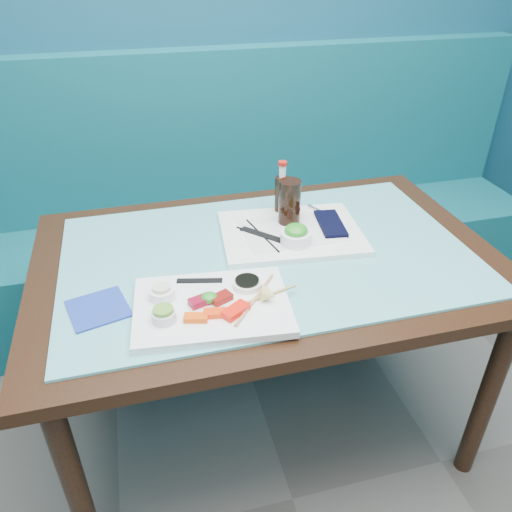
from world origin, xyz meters
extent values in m
cube|color=#0E565E|center=(0.00, 2.22, 0.23)|extent=(3.00, 0.55, 0.45)
cube|color=#0E565E|center=(0.00, 2.44, 0.70)|extent=(3.00, 0.12, 0.95)
cube|color=black|center=(0.00, 1.45, 0.73)|extent=(1.40, 0.90, 0.04)
cylinder|color=black|center=(-0.62, 1.08, 0.35)|extent=(0.06, 0.06, 0.71)
cylinder|color=black|center=(0.62, 1.08, 0.35)|extent=(0.06, 0.06, 0.71)
cylinder|color=black|center=(-0.62, 1.82, 0.35)|extent=(0.06, 0.06, 0.71)
cylinder|color=black|center=(0.62, 1.82, 0.35)|extent=(0.06, 0.06, 0.71)
cube|color=#5AB1B5|center=(0.00, 1.45, 0.75)|extent=(1.22, 0.76, 0.01)
cube|color=white|center=(-0.21, 1.22, 0.77)|extent=(0.42, 0.32, 0.02)
cube|color=#FF500A|center=(-0.26, 1.17, 0.79)|extent=(0.06, 0.04, 0.01)
cube|color=#FF390A|center=(-0.21, 1.17, 0.79)|extent=(0.06, 0.04, 0.01)
cube|color=#FF1B0A|center=(-0.16, 1.17, 0.79)|extent=(0.08, 0.07, 0.02)
cube|color=maroon|center=(-0.24, 1.23, 0.79)|extent=(0.06, 0.05, 0.02)
cube|color=maroon|center=(-0.19, 1.23, 0.79)|extent=(0.06, 0.05, 0.02)
ellipsoid|color=#23891F|center=(-0.22, 1.23, 0.79)|extent=(0.05, 0.04, 0.02)
cylinder|color=white|center=(-0.34, 1.19, 0.79)|extent=(0.07, 0.07, 0.03)
cylinder|color=#609B32|center=(-0.34, 1.19, 0.81)|extent=(0.06, 0.06, 0.01)
cylinder|color=white|center=(-0.33, 1.28, 0.79)|extent=(0.07, 0.07, 0.03)
cylinder|color=beige|center=(-0.33, 1.28, 0.81)|extent=(0.06, 0.06, 0.01)
cylinder|color=white|center=(-0.11, 1.27, 0.79)|extent=(0.10, 0.10, 0.02)
cylinder|color=black|center=(-0.11, 1.27, 0.80)|extent=(0.07, 0.07, 0.01)
cone|color=#EED770|center=(-0.07, 1.19, 0.80)|extent=(0.05, 0.05, 0.04)
cube|color=black|center=(-0.23, 1.33, 0.78)|extent=(0.13, 0.05, 0.00)
cylinder|color=tan|center=(-0.10, 1.21, 0.78)|extent=(0.15, 0.19, 0.01)
cylinder|color=tan|center=(-0.09, 1.21, 0.78)|extent=(0.22, 0.07, 0.01)
cube|color=white|center=(0.10, 1.54, 0.77)|extent=(0.47, 0.37, 0.02)
cube|color=silver|center=(0.10, 1.54, 0.78)|extent=(0.31, 0.22, 0.00)
cylinder|color=white|center=(0.09, 1.46, 0.79)|extent=(0.10, 0.10, 0.04)
ellipsoid|color=#288B20|center=(0.09, 1.46, 0.82)|extent=(0.09, 0.09, 0.04)
cylinder|color=black|center=(0.11, 1.59, 0.85)|extent=(0.09, 0.09, 0.15)
cube|color=black|center=(0.24, 1.54, 0.78)|extent=(0.10, 0.18, 0.01)
cylinder|color=white|center=(0.23, 1.64, 0.78)|extent=(0.05, 0.08, 0.01)
cylinder|color=black|center=(0.00, 1.53, 0.78)|extent=(0.05, 0.22, 0.01)
cylinder|color=black|center=(0.01, 1.53, 0.78)|extent=(0.15, 0.15, 0.01)
cube|color=black|center=(0.01, 1.53, 0.78)|extent=(0.13, 0.14, 0.00)
cylinder|color=black|center=(0.11, 1.68, 0.83)|extent=(0.06, 0.06, 0.14)
cylinder|color=white|center=(0.11, 1.68, 0.92)|extent=(0.03, 0.03, 0.04)
cylinder|color=red|center=(0.11, 1.68, 0.95)|extent=(0.03, 0.03, 0.01)
cube|color=navy|center=(-0.50, 1.30, 0.76)|extent=(0.18, 0.18, 0.01)
camera|label=1|loc=(-0.36, 0.22, 1.57)|focal=35.00mm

